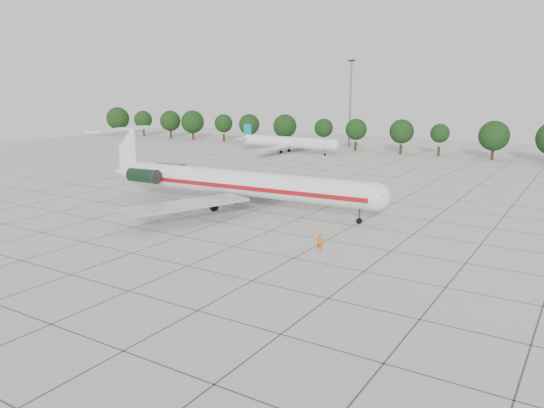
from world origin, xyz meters
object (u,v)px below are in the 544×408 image
(main_airliner, at_px, (229,182))
(floodlight_mast, at_px, (350,99))
(ground_crew, at_px, (320,242))
(bg_airliner_b, at_px, (288,142))

(main_airliner, xyz_separation_m, floodlight_mast, (-17.59, 84.12, 10.31))
(ground_crew, bearing_deg, bg_airliner_b, -65.89)
(main_airliner, height_order, bg_airliner_b, main_airliner)
(bg_airliner_b, bearing_deg, main_airliner, -67.21)
(main_airliner, relative_size, bg_airliner_b, 1.70)
(floodlight_mast, bearing_deg, bg_airliner_b, -111.20)
(ground_crew, relative_size, bg_airliner_b, 0.07)
(main_airliner, xyz_separation_m, bg_airliner_b, (-26.11, 62.15, -1.07))
(main_airliner, relative_size, ground_crew, 23.97)
(ground_crew, height_order, bg_airliner_b, bg_airliner_b)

